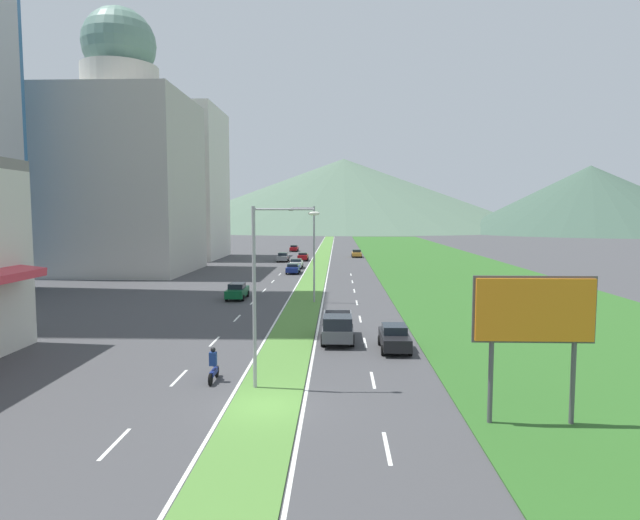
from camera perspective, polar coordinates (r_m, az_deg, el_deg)
The scene contains 39 objects.
ground_plane at distance 24.65m, azimuth -6.00°, elevation -15.52°, with size 600.00×600.00×0.00m, color #424244.
grass_median at distance 83.37m, azimuth -0.28°, elevation -0.94°, with size 3.20×240.00×0.06m, color #518438.
grass_verge_right at distance 85.09m, azimuth 13.72°, elevation -0.97°, with size 24.00×240.00×0.06m, color #2D6023.
lane_dash_left_2 at distance 22.41m, azimuth -21.22°, elevation -17.98°, with size 0.16×2.80×0.01m, color silver.
lane_dash_left_3 at distance 29.50m, azimuth -14.95°, elevation -12.17°, with size 0.16×2.80×0.01m, color silver.
lane_dash_left_4 at distance 36.98m, azimuth -11.30°, elevation -8.59°, with size 0.16×2.80×0.01m, color silver.
lane_dash_left_5 at distance 44.65m, azimuth -8.92°, elevation -6.21°, with size 0.16×2.80×0.01m, color silver.
lane_dash_left_6 at distance 52.42m, azimuth -7.26°, elevation -4.53°, with size 0.16×2.80×0.01m, color silver.
lane_dash_left_7 at distance 60.27m, azimuth -6.04°, elevation -3.27°, with size 0.16×2.80×0.01m, color silver.
lane_dash_left_8 at distance 68.15m, azimuth -5.10°, elevation -2.31°, with size 0.16×2.80×0.01m, color silver.
lane_dash_left_9 at distance 76.07m, azimuth -4.36°, elevation -1.55°, with size 0.16×2.80×0.01m, color silver.
lane_dash_right_2 at distance 20.87m, azimuth 7.23°, elevation -19.45°, with size 0.16×2.80×0.01m, color silver.
lane_dash_right_3 at distance 28.35m, azimuth 5.72°, elevation -12.74°, with size 0.16×2.80×0.01m, color silver.
lane_dash_right_4 at distance 36.06m, azimuth 4.88°, elevation -8.86°, with size 0.16×2.80×0.01m, color silver.
lane_dash_right_5 at distance 43.89m, azimuth 4.35°, elevation -6.36°, with size 0.16×2.80×0.01m, color silver.
lane_dash_right_6 at distance 51.78m, azimuth 3.98°, elevation -4.62°, with size 0.16×2.80×0.01m, color silver.
lane_dash_right_7 at distance 59.71m, azimuth 3.72°, elevation -3.33°, with size 0.16×2.80×0.01m, color silver.
lane_dash_right_8 at distance 67.66m, azimuth 3.51°, elevation -2.35°, with size 0.16×2.80×0.01m, color silver.
lane_dash_right_9 at distance 75.62m, azimuth 3.35°, elevation -1.58°, with size 0.16×2.80×0.01m, color silver.
edge_line_median_left at distance 83.46m, azimuth -1.48°, elevation -0.96°, with size 0.16×240.00×0.01m, color silver.
edge_line_median_right at distance 83.32m, azimuth 0.92°, elevation -0.96°, with size 0.16×240.00×0.01m, color silver.
domed_building at distance 83.81m, azimuth -20.46°, elevation 9.35°, with size 19.40×19.40×38.10m.
midrise_colored at distance 108.11m, azimuth -15.29°, elevation 7.89°, with size 17.67×17.67×28.91m, color silver.
hill_far_left at distance 319.83m, azimuth -19.18°, elevation 5.44°, with size 173.05×173.05×25.52m, color #516B56.
hill_far_center at distance 320.02m, azimuth 2.55°, elevation 7.14°, with size 225.46×225.46×41.54m, color #516B56.
hill_far_right at distance 272.96m, azimuth 27.04°, elevation 5.85°, with size 121.67×121.67×30.73m, color #3D5647.
street_lamp_near at distance 25.93m, azimuth -6.28°, elevation -2.57°, with size 3.30×0.31×9.00m.
street_lamp_mid at distance 51.25m, azimuth -0.94°, elevation 1.31°, with size 2.61×0.41×9.37m.
billboard_roadside at distance 23.08m, azimuth 22.10°, elevation -5.62°, with size 4.93×0.28×6.15m.
car_0 at distance 77.13m, azimuth -2.91°, elevation -0.89°, with size 1.94×4.71×1.44m.
car_1 at distance 98.09m, azimuth -1.85°, elevation 0.38°, with size 1.93×4.07×1.49m.
car_2 at distance 96.35m, azimuth -4.01°, elevation 0.32°, with size 1.96×4.70×1.65m.
car_3 at distance 122.76m, azimuth -2.81°, elevation 1.29°, with size 1.87×4.80×1.47m.
car_4 at distance 106.28m, azimuth 3.97°, elevation 0.72°, with size 2.01×4.33×1.52m.
car_5 at distance 84.55m, azimuth -2.56°, elevation -0.36°, with size 1.99×4.15×1.51m.
car_7 at distance 34.23m, azimuth 8.02°, elevation -8.27°, with size 1.87×4.15×1.59m.
car_9 at distance 54.49m, azimuth -8.91°, elevation -3.32°, with size 1.88×4.52×1.64m.
pickup_truck_0 at distance 36.00m, azimuth 1.91°, elevation -7.28°, with size 2.18×5.40×2.00m.
motorcycle_rider at distance 28.36m, azimuth -11.41°, elevation -11.25°, with size 0.36×2.00×1.80m.
Camera 1 is at (3.28, -22.86, 8.62)m, focal length 29.69 mm.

